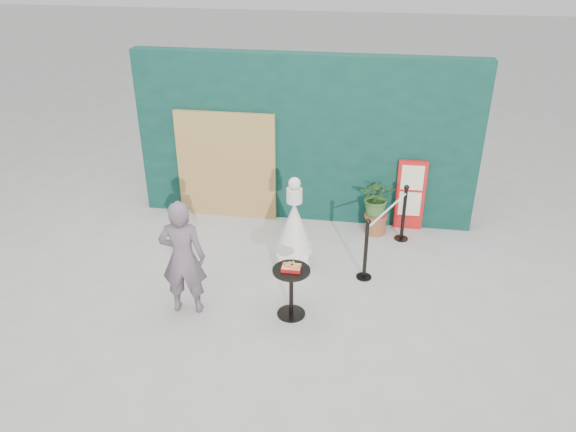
# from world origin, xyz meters

# --- Properties ---
(ground) EXTENTS (60.00, 60.00, 0.00)m
(ground) POSITION_xyz_m (0.00, 0.00, 0.00)
(ground) COLOR #ADAAA5
(ground) RESTS_ON ground
(back_wall) EXTENTS (6.00, 0.30, 3.00)m
(back_wall) POSITION_xyz_m (0.00, 3.15, 1.50)
(back_wall) COLOR #0A2D29
(back_wall) RESTS_ON ground
(bamboo_fence) EXTENTS (1.80, 0.08, 2.00)m
(bamboo_fence) POSITION_xyz_m (-1.40, 2.94, 1.00)
(bamboo_fence) COLOR tan
(bamboo_fence) RESTS_ON ground
(woman) EXTENTS (0.67, 0.47, 1.72)m
(woman) POSITION_xyz_m (-1.27, 0.04, 0.86)
(woman) COLOR #63555D
(woman) RESTS_ON ground
(menu_board) EXTENTS (0.50, 0.07, 1.30)m
(menu_board) POSITION_xyz_m (1.90, 2.95, 0.65)
(menu_board) COLOR red
(menu_board) RESTS_ON ground
(statue) EXTENTS (0.60, 0.60, 1.53)m
(statue) POSITION_xyz_m (0.06, 1.44, 0.62)
(statue) COLOR silver
(statue) RESTS_ON ground
(cafe_table) EXTENTS (0.52, 0.52, 0.75)m
(cafe_table) POSITION_xyz_m (0.21, 0.14, 0.50)
(cafe_table) COLOR black
(cafe_table) RESTS_ON ground
(food_basket) EXTENTS (0.26, 0.19, 0.11)m
(food_basket) POSITION_xyz_m (0.21, 0.15, 0.79)
(food_basket) COLOR #B21313
(food_basket) RESTS_ON cafe_table
(planter) EXTENTS (0.61, 0.53, 1.04)m
(planter) POSITION_xyz_m (1.33, 2.70, 0.60)
(planter) COLOR brown
(planter) RESTS_ON ground
(stanchion_barrier) EXTENTS (0.84, 1.54, 1.03)m
(stanchion_barrier) POSITION_xyz_m (1.49, 1.88, 0.49)
(stanchion_barrier) COLOR black
(stanchion_barrier) RESTS_ON ground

